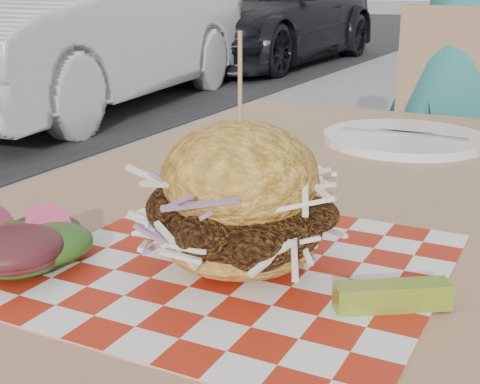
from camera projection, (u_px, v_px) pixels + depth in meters
The scene contains 10 objects.
diner at pixel (468, 48), 1.82m from camera, with size 0.61×0.40×1.67m, color teal.
car_white at pixel (85, 29), 5.48m from camera, with size 1.37×3.93×1.29m, color white.
car_dark at pixel (270, 14), 8.61m from camera, with size 1.73×4.27×1.24m, color black.
patio_table at pixel (339, 252), 0.87m from camera, with size 0.80×1.20×0.75m.
patio_chair at pixel (469, 169), 1.71m from camera, with size 0.52×0.53×0.95m.
paper_liner at pixel (240, 267), 0.63m from camera, with size 0.36×0.36×0.00m, color red.
sandwich at pixel (240, 206), 0.61m from camera, with size 0.19×0.19×0.22m.
pickle_spear at pixel (392, 296), 0.54m from camera, with size 0.10×0.02×0.02m, color olive.
side_salad at pixel (24, 247), 0.64m from camera, with size 0.14×0.14×0.05m.
place_setting at pixel (404, 138), 1.12m from camera, with size 0.27×0.27×0.02m.
Camera 1 is at (0.08, -0.62, 1.01)m, focal length 50.00 mm.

